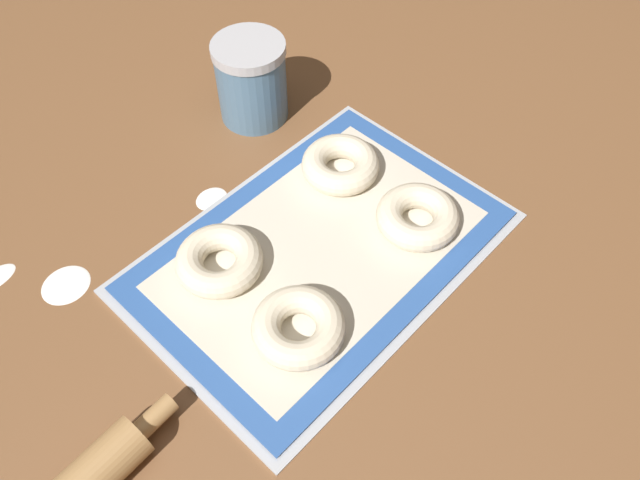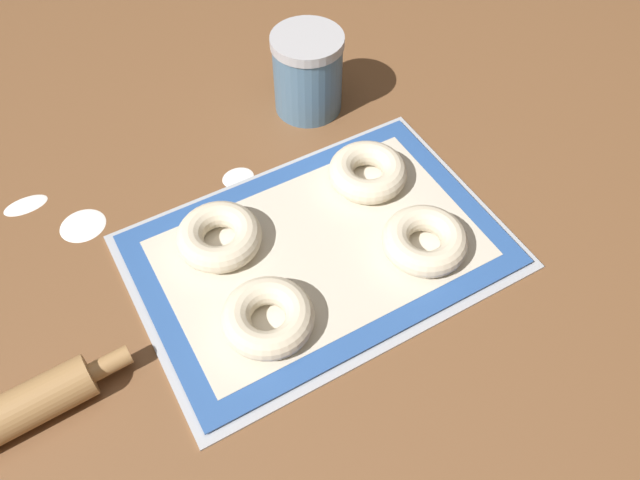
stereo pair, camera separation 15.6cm
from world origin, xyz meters
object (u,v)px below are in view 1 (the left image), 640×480
Objects in this scene: bagel_front_left at (299,327)px; bagel_back_left at (219,261)px; flour_canister at (252,81)px; bagel_front_right at (418,217)px; bagel_back_right at (340,165)px; baking_tray at (320,251)px.

bagel_back_left is (-0.00, 0.15, 0.00)m from bagel_front_left.
bagel_back_left is at bearing -140.99° from flour_canister.
flour_canister reaches higher than bagel_back_left.
bagel_back_right is at bearing 89.58° from bagel_front_right.
baking_tray is 4.34× the size of bagel_front_left.
baking_tray is 3.73× the size of flour_canister.
bagel_back_right is 0.86× the size of flour_canister.
bagel_front_left is 1.00× the size of bagel_front_right.
flour_canister is (0.01, 0.36, 0.04)m from bagel_front_right.
bagel_front_left reaches higher than baking_tray.
bagel_back_right is (0.25, 0.15, 0.00)m from bagel_front_left.
bagel_back_left is 1.00× the size of bagel_back_right.
bagel_front_right is (0.13, -0.07, 0.03)m from baking_tray.
bagel_front_right is (0.25, 0.00, 0.00)m from bagel_front_left.
flour_canister reaches higher than baking_tray.
flour_canister is (0.14, 0.29, 0.07)m from baking_tray.
bagel_front_left and bagel_back_left have the same top height.
bagel_front_right is 0.36m from flour_canister.
bagel_front_left is 0.29m from bagel_back_right.
bagel_back_left reaches higher than baking_tray.
bagel_back_right is 0.21m from flour_canister.
baking_tray is 4.34× the size of bagel_back_left.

